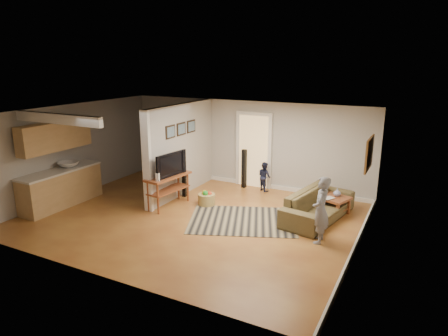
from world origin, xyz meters
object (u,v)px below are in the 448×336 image
at_px(speaker_right, 244,169).
at_px(toddler, 264,190).
at_px(coffee_table, 327,199).
at_px(toy_basket, 207,199).
at_px(sofa, 318,218).
at_px(speaker_left, 184,180).
at_px(child, 319,242).
at_px(tv_console, 168,178).

relative_size(speaker_right, toddler, 1.36).
bearing_deg(coffee_table, toddler, 157.32).
bearing_deg(speaker_right, toy_basket, -85.13).
distance_m(sofa, speaker_left, 3.69).
distance_m(sofa, toddler, 2.36).
bearing_deg(speaker_left, sofa, -3.39).
distance_m(child, toddler, 3.46).
height_order(speaker_right, child, speaker_right).
height_order(tv_console, toy_basket, tv_console).
bearing_deg(coffee_table, tv_console, -157.95).
xyz_separation_m(coffee_table, child, (0.28, -1.79, -0.33)).
height_order(speaker_left, speaker_right, speaker_right).
xyz_separation_m(speaker_left, speaker_right, (1.11, 1.50, 0.09)).
xyz_separation_m(coffee_table, speaker_right, (-2.62, 0.83, 0.24)).
height_order(toy_basket, toddler, toddler).
height_order(coffee_table, child, child).
height_order(sofa, coffee_table, coffee_table).
xyz_separation_m(tv_console, toddler, (1.68, 2.31, -0.74)).
bearing_deg(child, speaker_left, -111.68).
bearing_deg(sofa, tv_console, 114.72).
bearing_deg(toy_basket, sofa, 8.04).
height_order(sofa, speaker_left, speaker_left).
bearing_deg(speaker_right, coffee_table, -4.88).
xyz_separation_m(toy_basket, toddler, (0.88, 1.78, -0.16)).
height_order(speaker_left, toy_basket, speaker_left).
bearing_deg(child, tv_console, -100.56).
bearing_deg(sofa, speaker_right, 71.81).
distance_m(tv_console, toddler, 2.95).
xyz_separation_m(coffee_table, tv_console, (-3.66, -1.48, 0.41)).
relative_size(speaker_left, toddler, 1.15).
bearing_deg(coffee_table, speaker_right, 162.46).
xyz_separation_m(tv_console, speaker_right, (1.04, 2.31, -0.17)).
distance_m(speaker_left, toy_basket, 0.96).
height_order(coffee_table, speaker_right, speaker_right).
relative_size(speaker_right, toy_basket, 2.56).
xyz_separation_m(child, toddler, (-2.26, 2.62, 0.00)).
distance_m(coffee_table, tv_console, 3.97).
xyz_separation_m(sofa, speaker_right, (-2.55, 1.39, 0.57)).
distance_m(coffee_table, speaker_right, 2.75).
bearing_deg(toddler, tv_console, 88.33).
bearing_deg(speaker_left, child, -20.80).
bearing_deg(speaker_right, speaker_left, -113.76).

